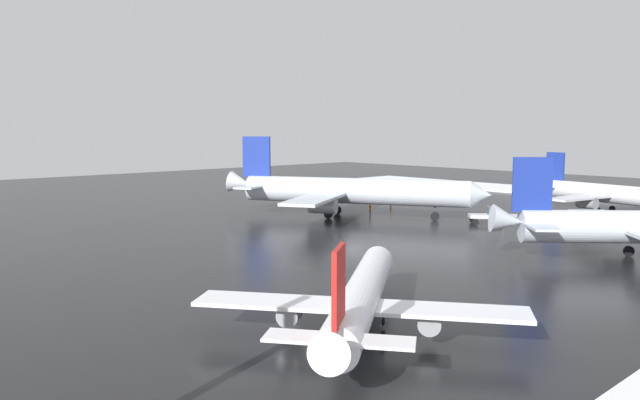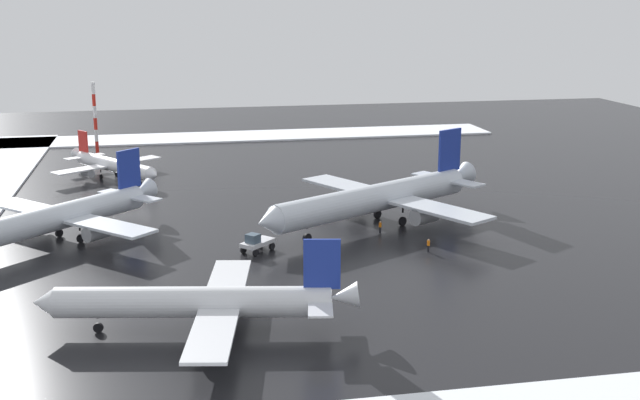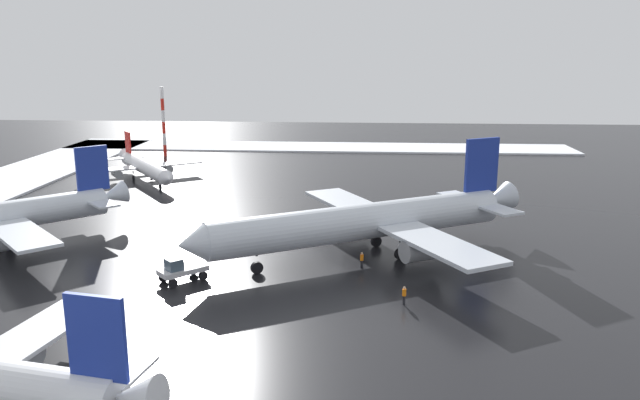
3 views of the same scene
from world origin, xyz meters
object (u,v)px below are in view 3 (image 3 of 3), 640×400
object	(u,v)px
ground_crew_mid_apron	(362,259)
airplane_distant_tail	(369,221)
pushback_tug	(181,269)
antenna_mast	(163,122)
ground_crew_by_nose_gear	(404,294)
airplane_parked_starboard	(144,167)

from	to	relation	value
ground_crew_mid_apron	airplane_distant_tail	bearing A→B (deg)	-134.11
pushback_tug	antenna_mast	xyz separation A→B (m)	(-72.88, -24.65, 6.02)
ground_crew_by_nose_gear	antenna_mast	bearing A→B (deg)	103.00
airplane_distant_tail	pushback_tug	xyz separation A→B (m)	(9.15, -18.23, -2.71)
pushback_tug	antenna_mast	world-z (taller)	antenna_mast
airplane_parked_starboard	ground_crew_mid_apron	xyz separation A→B (m)	(41.91, 37.51, -1.52)
pushback_tug	antenna_mast	bearing A→B (deg)	-115.03
airplane_parked_starboard	ground_crew_mid_apron	size ratio (longest dim) A/B	12.71
ground_crew_by_nose_gear	ground_crew_mid_apron	world-z (taller)	same
pushback_tug	antenna_mast	distance (m)	77.17
airplane_distant_tail	antenna_mast	xyz separation A→B (m)	(-63.72, -42.87, 3.32)
airplane_distant_tail	airplane_parked_starboard	distance (m)	53.86
airplane_parked_starboard	ground_crew_by_nose_gear	size ratio (longest dim) A/B	12.71
airplane_parked_starboard	pushback_tug	bearing A→B (deg)	-13.15
airplane_distant_tail	ground_crew_by_nose_gear	size ratio (longest dim) A/B	21.61
ground_crew_by_nose_gear	airplane_distant_tail	bearing A→B (deg)	85.03
airplane_distant_tail	airplane_parked_starboard	xyz separation A→B (m)	(-37.89, -38.25, -1.49)
ground_crew_by_nose_gear	pushback_tug	bearing A→B (deg)	151.17
ground_crew_by_nose_gear	airplane_parked_starboard	bearing A→B (deg)	111.09
pushback_tug	ground_crew_mid_apron	size ratio (longest dim) A/B	2.83
ground_crew_mid_apron	antenna_mast	bearing A→B (deg)	-91.82
ground_crew_by_nose_gear	ground_crew_mid_apron	xyz separation A→B (m)	(-9.29, -3.76, 0.00)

